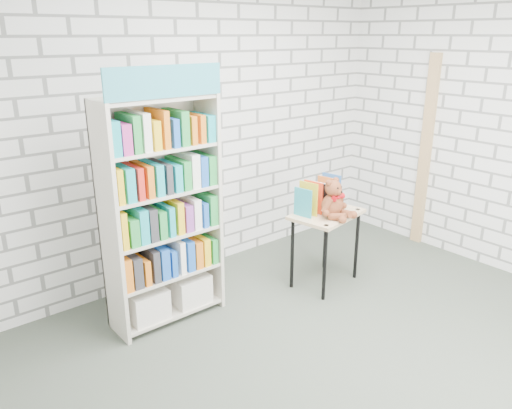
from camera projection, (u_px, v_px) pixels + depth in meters
ground at (355, 352)px, 3.78m from camera, size 4.50×4.50×0.00m
room_shell at (373, 116)px, 3.20m from camera, size 4.52×4.02×2.81m
bookshelf at (162, 211)px, 3.96m from camera, size 0.93×0.36×2.08m
display_table at (326, 223)px, 4.64m from camera, size 0.74×0.57×0.72m
table_books at (318, 196)px, 4.63m from camera, size 0.49×0.28×0.28m
teddy_bear at (334, 202)px, 4.46m from camera, size 0.33×0.31×0.36m
door_trim at (425, 152)px, 5.47m from camera, size 0.05×0.12×2.10m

